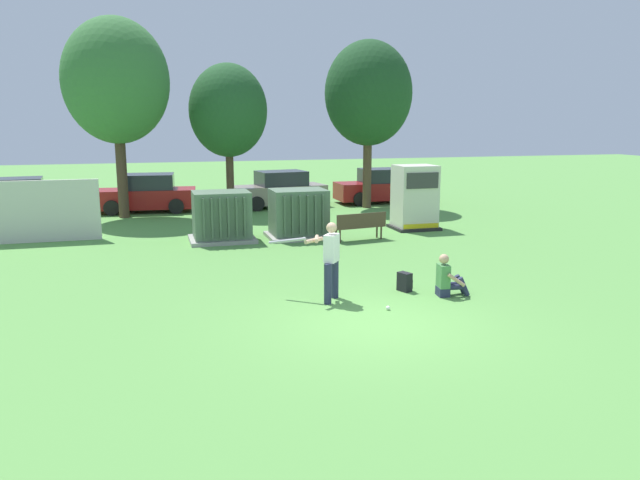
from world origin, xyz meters
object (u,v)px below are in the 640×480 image
Objects in this scene: parked_car_rightmost at (381,187)px; sports_ball at (388,308)px; park_bench at (360,224)px; parked_car_leftmost at (12,200)px; parked_car_right_of_center at (279,190)px; batter at (329,257)px; backpack at (405,282)px; transformer_mid_west at (299,214)px; generator_enclosure at (415,198)px; transformer_west at (222,217)px; seated_spectator at (447,279)px; parked_car_left_of_center at (146,194)px.

sports_ball is at bearing -110.75° from parked_car_rightmost.
park_bench is 20.45× the size of sports_ball.
parked_car_leftmost is 1.03× the size of parked_car_rightmost.
park_bench is at bearing -83.89° from parked_car_right_of_center.
batter is at bearing -115.25° from parked_car_rightmost.
parked_car_leftmost reaches higher than backpack.
parked_car_leftmost is at bearing 123.24° from sports_ball.
parked_car_rightmost is (5.86, 7.47, -0.04)m from transformer_mid_west.
generator_enclosure is 1.25× the size of park_bench.
parked_car_leftmost is at bearing -177.46° from parked_car_right_of_center.
transformer_west is at bearing -42.21° from parked_car_leftmost.
seated_spectator is 0.99m from backpack.
parked_car_leftmost is 0.99× the size of parked_car_right_of_center.
parked_car_left_of_center is (-5.70, 14.48, 0.54)m from backpack.
transformer_west is at bearing -115.30° from parked_car_right_of_center.
transformer_mid_west is 7.11m from backpack.
sports_ball is 15.70m from parked_car_right_of_center.
generator_enclosure is 9.53m from batter.
parked_car_leftmost is (-7.50, 6.80, -0.04)m from transformer_west.
batter is 14.79m from parked_car_right_of_center.
park_bench is 1.06× the size of batter.
seated_spectator is 0.22× the size of parked_car_left_of_center.
park_bench is at bearing 80.50° from backpack.
parked_car_leftmost is 1.00× the size of parked_car_left_of_center.
sports_ball is 16.45m from parked_car_left_of_center.
backpack is at bearing -90.35° from parked_car_right_of_center.
transformer_west is 0.48× the size of parked_car_leftmost.
batter reaches higher than parked_car_rightmost.
sports_ball is at bearing -73.07° from parked_car_left_of_center.
transformer_mid_west is 7.43m from parked_car_right_of_center.
sports_ball is (-4.54, -8.76, -1.09)m from generator_enclosure.
parked_car_right_of_center reaches higher than backpack.
transformer_mid_west is at bearing 81.42° from batter.
batter is 1.68m from sports_ball.
transformer_west is at bearing 106.28° from sports_ball.
backpack is (0.91, 1.24, 0.17)m from sports_ball.
seated_spectator is (2.67, -0.36, -0.60)m from batter.
parked_car_leftmost is 10.95m from parked_car_right_of_center.
parked_car_leftmost reaches higher than seated_spectator.
transformer_west reaches higher than sports_ball.
transformer_mid_west is 0.91× the size of generator_enclosure.
parked_car_left_of_center is at bearing 6.11° from parked_car_leftmost.
parked_car_right_of_center is at bearing 92.58° from seated_spectator.
transformer_west and parked_car_left_of_center have the same top height.
transformer_mid_west and parked_car_left_of_center have the same top height.
park_bench is at bearing 75.12° from sports_ball.
backpack is at bearing -52.07° from parked_car_leftmost.
park_bench is 7.45m from sports_ball.
transformer_west is 2.55m from transformer_mid_west.
batter is at bearing -115.10° from park_bench.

